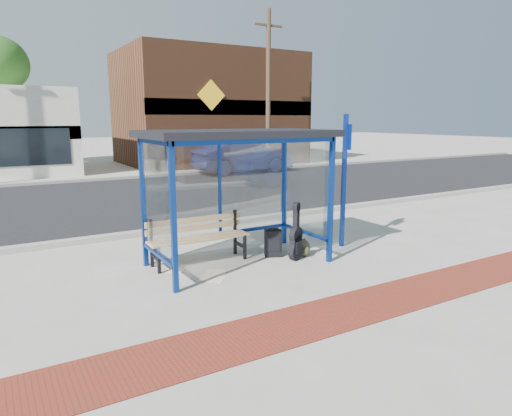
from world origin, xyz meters
TOP-DOWN VIEW (x-y plane):
  - ground at (0.00, 0.00)m, footprint 120.00×120.00m
  - brick_paver_strip at (0.00, -2.60)m, footprint 60.00×1.00m
  - curb_near at (0.00, 2.90)m, footprint 60.00×0.25m
  - street_asphalt at (0.00, 8.00)m, footprint 60.00×10.00m
  - curb_far at (0.00, 13.10)m, footprint 60.00×0.25m
  - far_sidewalk at (0.00, 15.00)m, footprint 60.00×4.00m
  - bus_shelter at (0.00, 0.07)m, footprint 3.30×1.80m
  - storefront_brown at (8.00, 18.49)m, footprint 10.00×7.08m
  - tree_right at (12.50, 22.00)m, footprint 3.60×3.60m
  - utility_pole_east at (9.00, 13.40)m, footprint 1.60×0.24m
  - bench at (-0.60, 0.46)m, footprint 1.88×0.49m
  - guitar_bag at (1.02, -0.36)m, footprint 0.39×0.26m
  - suitcase at (0.78, 0.06)m, footprint 0.38×0.32m
  - backpack at (1.30, -0.23)m, footprint 0.30×0.27m
  - sign_post at (2.41, -0.06)m, footprint 0.16×0.33m
  - newspaper_a at (-1.13, 0.22)m, footprint 0.41×0.43m
  - newspaper_b at (-0.77, -0.50)m, footprint 0.53×0.52m
  - newspaper_c at (-0.62, -0.29)m, footprint 0.51×0.54m
  - parked_car at (6.96, 12.40)m, footprint 4.90×1.82m
  - fire_hydrant at (10.47, 14.16)m, footprint 0.33×0.22m

SIDE VIEW (x-z plane):
  - ground at x=0.00m, z-range 0.00..0.00m
  - street_asphalt at x=0.00m, z-range 0.00..0.00m
  - newspaper_a at x=-1.13m, z-range 0.00..0.01m
  - newspaper_b at x=-0.77m, z-range 0.00..0.01m
  - newspaper_c at x=-0.62m, z-range 0.00..0.01m
  - far_sidewalk at x=0.00m, z-range 0.00..0.01m
  - brick_paver_strip at x=0.00m, z-range 0.00..0.01m
  - curb_near at x=0.00m, z-range 0.00..0.12m
  - curb_far at x=0.00m, z-range 0.00..0.12m
  - backpack at x=1.30m, z-range -0.01..0.33m
  - suitcase at x=0.78m, z-range -0.02..0.54m
  - guitar_bag at x=1.02m, z-range -0.14..0.90m
  - fire_hydrant at x=10.47m, z-range 0.03..0.77m
  - bench at x=-0.60m, z-range 0.06..0.94m
  - parked_car at x=6.96m, z-range 0.00..1.60m
  - sign_post at x=2.41m, z-range 0.17..2.87m
  - bus_shelter at x=0.00m, z-range 0.86..3.28m
  - storefront_brown at x=8.00m, z-range 0.00..6.40m
  - utility_pole_east at x=9.00m, z-range 0.11..8.11m
  - tree_right at x=12.50m, z-range 1.94..8.97m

